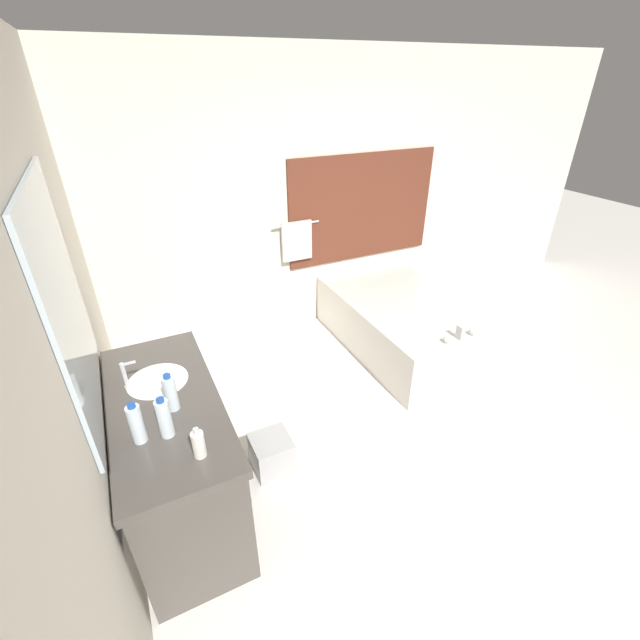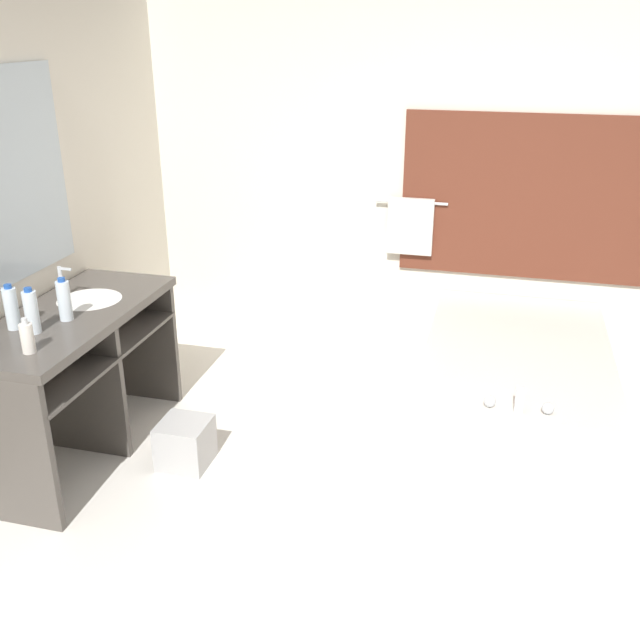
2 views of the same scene
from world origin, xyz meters
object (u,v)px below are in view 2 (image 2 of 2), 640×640
(bathtub, at_px, (514,382))
(soap_dispenser, at_px, (27,338))
(water_bottle_2, at_px, (11,308))
(water_bottle_3, at_px, (64,300))
(water_bottle_1, at_px, (31,312))
(waste_bin, at_px, (185,443))

(bathtub, xyz_separation_m, soap_dispenser, (-2.27, -1.42, 0.65))
(water_bottle_2, xyz_separation_m, water_bottle_3, (0.19, 0.17, -0.00))
(water_bottle_3, xyz_separation_m, soap_dispenser, (0.06, -0.40, -0.03))
(water_bottle_3, bearing_deg, bathtub, 23.54)
(water_bottle_3, bearing_deg, water_bottle_1, -107.45)
(soap_dispenser, height_order, waste_bin, soap_dispenser)
(soap_dispenser, xyz_separation_m, waste_bin, (0.51, 0.50, -0.80))
(soap_dispenser, bearing_deg, waste_bin, 44.38)
(water_bottle_2, relative_size, waste_bin, 0.88)
(bathtub, relative_size, water_bottle_3, 7.56)
(soap_dispenser, bearing_deg, bathtub, 31.95)
(soap_dispenser, relative_size, waste_bin, 0.65)
(water_bottle_1, distance_m, water_bottle_2, 0.13)
(water_bottle_1, distance_m, soap_dispenser, 0.24)
(water_bottle_2, bearing_deg, soap_dispenser, -42.89)
(water_bottle_1, height_order, water_bottle_2, water_bottle_1)
(water_bottle_3, relative_size, soap_dispenser, 1.32)
(bathtub, distance_m, water_bottle_2, 2.87)
(water_bottle_3, xyz_separation_m, waste_bin, (0.57, 0.10, -0.84))
(water_bottle_3, height_order, waste_bin, water_bottle_3)
(soap_dispenser, bearing_deg, water_bottle_1, 119.44)
(water_bottle_2, relative_size, soap_dispenser, 1.36)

